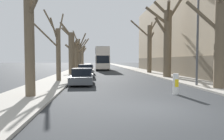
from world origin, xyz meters
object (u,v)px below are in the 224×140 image
object	(u,v)px
street_tree_left_5	(82,56)
street_tree_left_3	(76,55)
street_tree_right_1	(167,39)
parked_car_0	(82,77)
traffic_bollard	(176,84)
street_tree_left_1	(57,49)
street_tree_right_0	(218,33)
parked_car_1	(86,71)
parked_car_2	(88,70)
street_tree_left_4	(79,53)
street_tree_left_0	(30,21)
double_decker_bus	(102,57)
street_tree_right_2	(149,46)
street_tree_left_2	(71,51)
lamp_post	(196,29)

from	to	relation	value
street_tree_left_5	street_tree_left_3	bearing A→B (deg)	-90.66
street_tree_left_5	street_tree_right_1	distance (m)	30.32
parked_car_0	traffic_bollard	xyz separation A→B (m)	(5.64, -5.41, -0.02)
street_tree_left_1	street_tree_right_1	size ratio (longest dim) A/B	0.69
street_tree_left_3	street_tree_right_0	size ratio (longest dim) A/B	0.72
parked_car_1	parked_car_2	size ratio (longest dim) A/B	1.06
street_tree_left_3	parked_car_2	bearing A→B (deg)	-69.85
street_tree_left_4	street_tree_left_5	distance (m)	7.62
parked_car_2	traffic_bollard	distance (m)	18.25
street_tree_left_0	street_tree_left_1	bearing A→B (deg)	91.03
street_tree_left_4	traffic_bollard	xyz separation A→B (m)	(7.88, -31.09, -2.79)
street_tree_right_1	double_decker_bus	distance (m)	20.78
street_tree_right_0	parked_car_2	distance (m)	18.54
street_tree_right_1	street_tree_right_2	bearing A→B (deg)	88.95
street_tree_left_2	parked_car_2	distance (m)	3.46
street_tree_left_1	traffic_bollard	distance (m)	11.06
lamp_post	street_tree_right_0	bearing A→B (deg)	-67.86
street_tree_left_2	street_tree_right_0	bearing A→B (deg)	-52.96
street_tree_left_0	parked_car_2	distance (m)	18.38
street_tree_left_3	double_decker_bus	xyz separation A→B (m)	(4.64, 6.79, -0.30)
street_tree_left_5	street_tree_left_0	bearing A→B (deg)	-90.26
parked_car_1	street_tree_right_2	bearing A→B (deg)	34.86
street_tree_left_1	parked_car_0	bearing A→B (deg)	-38.91
street_tree_right_0	double_decker_bus	distance (m)	29.41
street_tree_left_2	parked_car_0	world-z (taller)	street_tree_left_2
street_tree_left_0	street_tree_left_1	distance (m)	7.95
street_tree_left_4	double_decker_bus	xyz separation A→B (m)	(4.69, -0.98, -0.87)
parked_car_2	traffic_bollard	bearing A→B (deg)	-71.99
street_tree_left_2	street_tree_right_2	bearing A→B (deg)	9.85
street_tree_left_5	traffic_bollard	size ratio (longest dim) A/B	6.13
street_tree_left_3	parked_car_0	distance (m)	18.18
parked_car_2	lamp_post	xyz separation A→B (m)	(8.41, -14.31, 3.56)
street_tree_left_0	lamp_post	bearing A→B (deg)	18.99
street_tree_right_2	double_decker_bus	world-z (taller)	street_tree_right_2
lamp_post	street_tree_left_4	bearing A→B (deg)	110.79
street_tree_left_2	street_tree_right_2	world-z (taller)	street_tree_right_2
street_tree_left_5	traffic_bollard	bearing A→B (deg)	-78.81
street_tree_right_0	double_decker_bus	world-z (taller)	street_tree_right_0
street_tree_left_0	double_decker_bus	xyz separation A→B (m)	(4.65, 30.71, -1.38)
street_tree_left_1	street_tree_right_0	distance (m)	12.81
double_decker_bus	street_tree_left_0	bearing A→B (deg)	-98.60
double_decker_bus	parked_car_1	world-z (taller)	double_decker_bus
street_tree_right_0	street_tree_left_2	bearing A→B (deg)	127.04
street_tree_left_2	street_tree_left_3	distance (m)	7.05
parked_car_0	lamp_post	size ratio (longest dim) A/B	0.59
parked_car_1	street_tree_left_1	bearing A→B (deg)	-117.00
street_tree_left_1	street_tree_left_3	xyz separation A→B (m)	(0.15, 16.03, -0.12)
street_tree_left_2	street_tree_right_0	world-z (taller)	street_tree_right_0
street_tree_left_3	parked_car_2	distance (m)	6.72
street_tree_left_4	parked_car_2	world-z (taller)	street_tree_left_4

